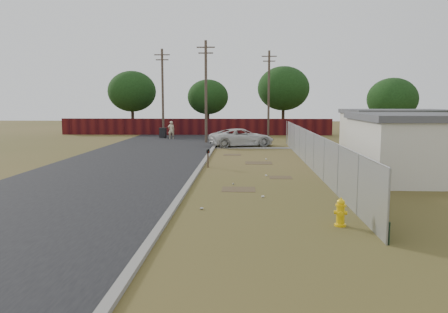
{
  "coord_description": "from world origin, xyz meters",
  "views": [
    {
      "loc": [
        -0.58,
        -23.02,
        3.67
      ],
      "look_at": [
        -1.52,
        -2.68,
        1.1
      ],
      "focal_mm": 35.0,
      "sensor_mm": 36.0,
      "label": 1
    }
  ],
  "objects_px": {
    "fire_hydrant": "(341,213)",
    "trash_bin": "(163,133)",
    "pickup_truck": "(242,137)",
    "pedestrian": "(171,130)",
    "mailbox": "(208,153)"
  },
  "relations": [
    {
      "from": "mailbox",
      "to": "pickup_truck",
      "type": "relative_size",
      "value": 0.2
    },
    {
      "from": "fire_hydrant",
      "to": "trash_bin",
      "type": "bearing_deg",
      "value": 109.66
    },
    {
      "from": "pickup_truck",
      "to": "trash_bin",
      "type": "xyz_separation_m",
      "value": [
        -8.05,
        8.04,
        -0.21
      ]
    },
    {
      "from": "fire_hydrant",
      "to": "mailbox",
      "type": "xyz_separation_m",
      "value": [
        -4.89,
        11.37,
        0.43
      ]
    },
    {
      "from": "pickup_truck",
      "to": "mailbox",
      "type": "bearing_deg",
      "value": 151.59
    },
    {
      "from": "fire_hydrant",
      "to": "pickup_truck",
      "type": "relative_size",
      "value": 0.16
    },
    {
      "from": "mailbox",
      "to": "trash_bin",
      "type": "distance_m",
      "value": 20.69
    },
    {
      "from": "fire_hydrant",
      "to": "trash_bin",
      "type": "height_order",
      "value": "trash_bin"
    },
    {
      "from": "fire_hydrant",
      "to": "pedestrian",
      "type": "xyz_separation_m",
      "value": [
        -10.05,
        29.9,
        0.48
      ]
    },
    {
      "from": "mailbox",
      "to": "pedestrian",
      "type": "bearing_deg",
      "value": 105.58
    },
    {
      "from": "mailbox",
      "to": "trash_bin",
      "type": "height_order",
      "value": "mailbox"
    },
    {
      "from": "pickup_truck",
      "to": "trash_bin",
      "type": "bearing_deg",
      "value": 25.5
    },
    {
      "from": "mailbox",
      "to": "trash_bin",
      "type": "relative_size",
      "value": 1.03
    },
    {
      "from": "pickup_truck",
      "to": "pedestrian",
      "type": "relative_size",
      "value": 2.98
    },
    {
      "from": "fire_hydrant",
      "to": "pickup_truck",
      "type": "height_order",
      "value": "pickup_truck"
    }
  ]
}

